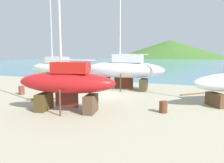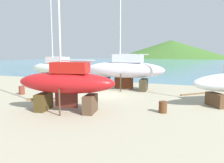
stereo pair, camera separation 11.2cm
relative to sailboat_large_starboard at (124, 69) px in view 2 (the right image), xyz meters
The scene contains 11 objects.
ground_plane 7.80m from the sailboat_large_starboard, 97.49° to the right, with size 53.93×53.93×0.00m, color #AAA388.
sea_water 60.17m from the sailboat_large_starboard, 90.92° to the left, with size 167.11×108.00×0.01m, color teal.
headland_hill 163.23m from the sailboat_large_starboard, 94.27° to the left, with size 178.26×178.26×28.21m, color #3E6B29.
sailboat_large_starboard is the anchor object (origin of this frame).
sailboat_mid_port 10.44m from the sailboat_large_starboard, 95.65° to the right, with size 7.54×3.37×13.60m.
sailboat_far_slipway 12.17m from the sailboat_large_starboard, 164.82° to the left, with size 9.60×4.17×15.91m.
worker 5.85m from the sailboat_large_starboard, 140.48° to the right, with size 0.49×0.36×1.72m.
barrel_by_slipway 10.14m from the sailboat_large_starboard, 55.66° to the right, with size 0.59×0.59×0.83m, color #5B331A.
barrel_tipped_center 11.25m from the sailboat_large_starboard, 143.60° to the right, with size 0.57×0.57×0.87m, color brown.
timber_plank_far 7.93m from the sailboat_large_starboard, ahead, with size 3.17×0.21×0.12m, color brown.
timber_short_cross 9.87m from the sailboat_large_starboard, 122.90° to the right, with size 2.63×0.20×0.20m, color brown.
Camera 2 is at (8.66, -20.16, 4.33)m, focal length 34.73 mm.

